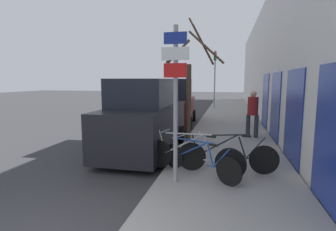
{
  "coord_description": "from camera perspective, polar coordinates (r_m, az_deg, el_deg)",
  "views": [
    {
      "loc": [
        2.53,
        -2.32,
        2.36
      ],
      "look_at": [
        0.78,
        5.22,
        1.31
      ],
      "focal_mm": 28.0,
      "sensor_mm": 36.0,
      "label": 1
    }
  ],
  "objects": [
    {
      "name": "pedestrian_near",
      "position": [
        10.64,
        17.96,
        1.02
      ],
      "size": [
        0.46,
        0.4,
        1.8
      ],
      "rotation": [
        0.0,
        0.0,
        2.87
      ],
      "color": "#333338",
      "rests_on": "sidewalk_curb"
    },
    {
      "name": "bicycle_1",
      "position": [
        6.34,
        5.39,
        -8.76
      ],
      "size": [
        2.46,
        0.69,
        0.98
      ],
      "rotation": [
        0.0,
        0.0,
        1.34
      ],
      "color": "black",
      "rests_on": "sidewalk_curb"
    },
    {
      "name": "bicycle_0",
      "position": [
        6.17,
        6.71,
        -9.72
      ],
      "size": [
        1.91,
        1.2,
        0.86
      ],
      "rotation": [
        0.0,
        0.0,
        1.02
      ],
      "color": "black",
      "rests_on": "sidewalk_curb"
    },
    {
      "name": "bicycle_2",
      "position": [
        6.52,
        12.74,
        -8.57
      ],
      "size": [
        2.4,
        0.44,
        0.96
      ],
      "rotation": [
        0.0,
        0.0,
        1.64
      ],
      "color": "black",
      "rests_on": "sidewalk_curb"
    },
    {
      "name": "traffic_light",
      "position": [
        20.83,
        10.17,
        9.43
      ],
      "size": [
        0.2,
        0.3,
        4.5
      ],
      "color": "#939399",
      "rests_on": "sidewalk_curb"
    },
    {
      "name": "signpost",
      "position": [
        5.54,
        1.65,
        4.36
      ],
      "size": [
        0.58,
        0.12,
        3.33
      ],
      "color": "#939399",
      "rests_on": "sidewalk_curb"
    },
    {
      "name": "sidewalk_curb",
      "position": [
        16.48,
        13.18,
        -0.47
      ],
      "size": [
        3.2,
        32.0,
        0.15
      ],
      "color": "gray",
      "rests_on": "ground"
    },
    {
      "name": "building_facade",
      "position": [
        16.35,
        19.76,
        10.29
      ],
      "size": [
        0.23,
        32.0,
        6.5
      ],
      "color": "silver",
      "rests_on": "ground"
    },
    {
      "name": "parked_car_0",
      "position": [
        8.62,
        -5.04,
        -0.79
      ],
      "size": [
        2.11,
        4.76,
        2.4
      ],
      "rotation": [
        0.0,
        0.0,
        0.01
      ],
      "color": "black",
      "rests_on": "ground"
    },
    {
      "name": "street_tree",
      "position": [
        8.07,
        4.69,
        4.63
      ],
      "size": [
        1.77,
        1.42,
        4.05
      ],
      "color": "#4C3828",
      "rests_on": "sidewalk_curb"
    },
    {
      "name": "ground_plane",
      "position": [
        13.96,
        2.44,
        -2.04
      ],
      "size": [
        80.0,
        80.0,
        0.0
      ],
      "primitive_type": "plane",
      "color": "#333335"
    },
    {
      "name": "parked_car_1",
      "position": [
        13.77,
        1.46,
        2.39
      ],
      "size": [
        2.24,
        4.84,
        2.43
      ],
      "rotation": [
        0.0,
        0.0,
        0.07
      ],
      "color": "maroon",
      "rests_on": "ground"
    }
  ]
}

